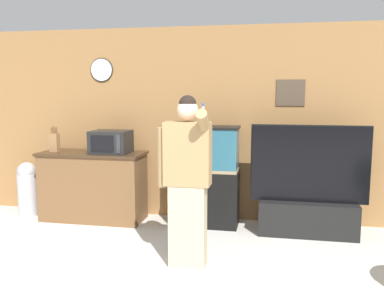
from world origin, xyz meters
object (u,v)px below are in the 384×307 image
Objects in this scene: counter_island at (93,186)px; trash_bin at (28,188)px; microwave at (111,142)px; tv_on_stand at (308,204)px; knife_block at (54,142)px; person_standing at (187,179)px; aquarium_on_stand at (206,176)px.

trash_bin is (-0.99, 0.00, -0.08)m from counter_island.
tv_on_stand reaches higher than microwave.
counter_island is 2.83× the size of microwave.
counter_island is at bearing -0.13° from trash_bin.
knife_block is at bearing -174.52° from counter_island.
person_standing is (1.29, -1.26, -0.19)m from microwave.
tv_on_stand reaches higher than knife_block.
counter_island is at bearing 140.66° from person_standing.
counter_island is 1.56m from aquarium_on_stand.
aquarium_on_stand is (1.55, 0.05, 0.18)m from counter_island.
knife_block is at bearing -177.23° from aquarium_on_stand.
microwave reaches higher than trash_bin.
aquarium_on_stand is (1.27, 0.08, -0.43)m from microwave.
microwave is at bearing -1.47° from trash_bin.
person_standing reaches higher than trash_bin.
tv_on_stand is at bearing -0.71° from knife_block.
counter_island is 0.68m from microwave.
counter_island is 1.00× the size of tv_on_stand.
knife_block is 2.11m from aquarium_on_stand.
trash_bin is at bearing -178.92° from aquarium_on_stand.
aquarium_on_stand is at bearing 1.86° from counter_island.
person_standing is at bearing -26.74° from trash_bin.
tv_on_stand is 3.83m from trash_bin.
aquarium_on_stand reaches higher than trash_bin.
person_standing is at bearing -39.34° from counter_island.
knife_block is 0.27× the size of aquarium_on_stand.
person_standing reaches higher than counter_island.
aquarium_on_stand reaches higher than counter_island.
knife_block is at bearing 179.29° from tv_on_stand.
aquarium_on_stand is at bearing 3.66° from microwave.
microwave is 2.64m from tv_on_stand.
person_standing is at bearing -136.26° from tv_on_stand.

